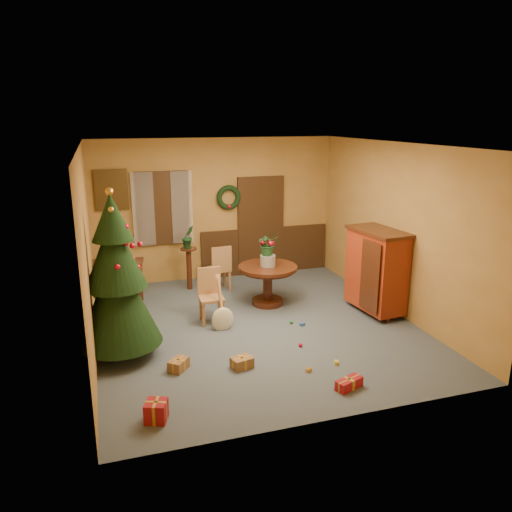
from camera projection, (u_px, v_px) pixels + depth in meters
name	position (u px, v px, depth m)	size (l,w,h in m)	color
room_envelope	(227.00, 225.00, 10.39)	(5.50, 5.50, 5.50)	#35404D
dining_table	(268.00, 278.00, 8.97)	(1.06, 1.06, 0.73)	black
urn	(268.00, 261.00, 8.88)	(0.27, 0.27, 0.20)	slate
centerpiece_plant	(268.00, 244.00, 8.80)	(0.38, 0.33, 0.42)	#1E4C23
chair_near	(210.00, 293.00, 8.25)	(0.40, 0.40, 0.90)	#A66E42
chair_far	(220.00, 267.00, 9.68)	(0.42, 0.42, 0.91)	#A66E42
guitar	(222.00, 305.00, 7.90)	(0.36, 0.17, 0.85)	beige
plant_stand	(189.00, 264.00, 9.77)	(0.32, 0.32, 0.84)	black
stand_plant	(188.00, 237.00, 9.62)	(0.25, 0.20, 0.45)	#19471E
christmas_tree	(116.00, 280.00, 6.84)	(1.17, 1.17, 2.41)	#382111
writing_desk	(117.00, 272.00, 8.93)	(0.98, 0.59, 0.82)	black
sideboard	(376.00, 269.00, 8.53)	(0.72, 1.21, 1.47)	#551B09
gift_a	(242.00, 362.00, 6.79)	(0.32, 0.26, 0.15)	brown
gift_b	(156.00, 411.00, 5.59)	(0.30, 0.30, 0.24)	maroon
gift_c	(179.00, 364.00, 6.73)	(0.33, 0.33, 0.15)	brown
gift_d	(349.00, 384.00, 6.27)	(0.40, 0.27, 0.13)	maroon
toy_a	(302.00, 324.00, 8.15)	(0.08, 0.05, 0.05)	#275DA9
toy_b	(291.00, 322.00, 8.23)	(0.06, 0.06, 0.06)	#25893A
toy_c	(337.00, 363.00, 6.88)	(0.08, 0.05, 0.05)	gold
toy_d	(301.00, 345.00, 7.40)	(0.06, 0.06, 0.06)	red
toy_e	(309.00, 370.00, 6.68)	(0.08, 0.05, 0.05)	gold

